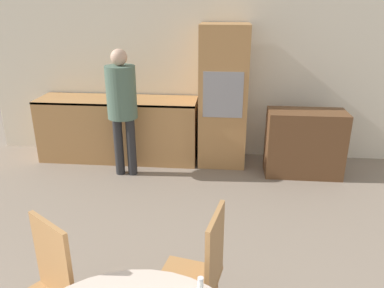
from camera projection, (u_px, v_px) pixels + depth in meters
wall_back at (212, 68)px, 5.34m from camera, size 6.62×0.05×2.60m
kitchen_counter at (119, 128)px, 5.43m from camera, size 2.27×0.60×0.90m
oven_unit at (223, 97)px, 5.13m from camera, size 0.65×0.59×1.93m
sideboard at (304, 143)px, 4.93m from camera, size 0.99×0.45×0.88m
chair_far_right at (201, 272)px, 2.43m from camera, size 0.47×0.47×1.00m
person_standing at (122, 100)px, 4.72m from camera, size 0.38×0.38×1.66m
salt_shaker at (201, 284)px, 2.01m from camera, size 0.03×0.03×0.09m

